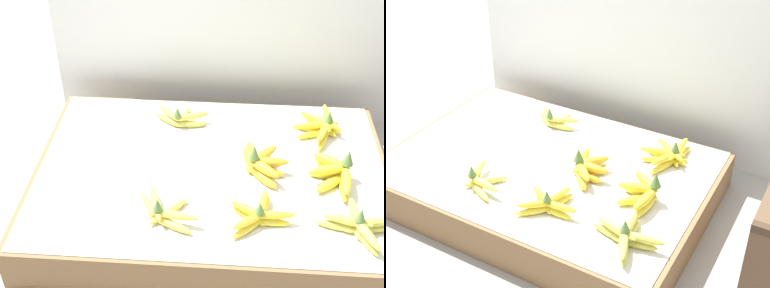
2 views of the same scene
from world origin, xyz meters
TOP-DOWN VIEW (x-y plane):
  - ground_plane at (0.00, 0.00)m, footprint 10.00×10.00m
  - display_platform at (0.00, 0.00)m, footprint 1.10×0.77m
  - back_vendor_table at (0.08, 0.75)m, footprint 1.39×0.50m
  - banana_bunch_front_midleft at (-0.13, -0.22)m, footprint 0.19×0.17m
  - banana_bunch_front_midright at (0.14, -0.22)m, footprint 0.18×0.18m
  - banana_bunch_front_right at (0.41, -0.24)m, footprint 0.23×0.20m
  - banana_bunch_middle_midright at (0.15, 0.00)m, footprint 0.15×0.20m
  - banana_bunch_middle_right at (0.37, -0.03)m, footprint 0.13×0.21m
  - banana_bunch_back_midleft at (-0.12, 0.24)m, footprint 0.20×0.13m
  - banana_bunch_back_right at (0.36, 0.22)m, footprint 0.17×0.24m

SIDE VIEW (x-z plane):
  - ground_plane at x=0.00m, z-range 0.00..0.00m
  - display_platform at x=0.00m, z-range 0.00..0.14m
  - banana_bunch_front_midleft at x=-0.13m, z-range 0.12..0.21m
  - banana_bunch_back_midleft at x=-0.12m, z-range 0.13..0.21m
  - banana_bunch_front_midright at x=0.14m, z-range 0.13..0.21m
  - banana_bunch_back_right at x=0.36m, z-range 0.12..0.21m
  - banana_bunch_front_right at x=0.41m, z-range 0.13..0.21m
  - banana_bunch_middle_midright at x=0.15m, z-range 0.12..0.23m
  - banana_bunch_middle_right at x=0.37m, z-range 0.12..0.23m
  - back_vendor_table at x=0.08m, z-range 0.00..0.76m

